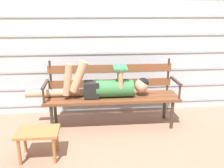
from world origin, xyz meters
The scene contains 5 objects.
ground_plane centered at (0.00, 0.00, 0.00)m, with size 12.00×12.00×0.00m, color #936B56.
house_siding centered at (0.00, 0.65, 1.21)m, with size 4.58×0.08×2.42m.
park_bench centered at (0.00, 0.15, 0.49)m, with size 1.83×0.45×0.90m.
reclining_person centered at (-0.11, 0.08, 0.58)m, with size 1.66×0.26×0.53m.
footstool centered at (-0.87, -0.64, 0.27)m, with size 0.45×0.31×0.33m.
Camera 1 is at (-0.30, -3.12, 1.58)m, focal length 39.89 mm.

